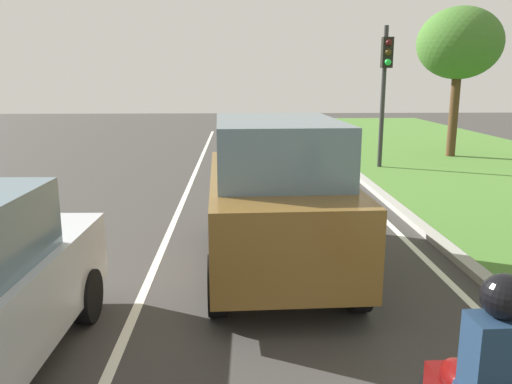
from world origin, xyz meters
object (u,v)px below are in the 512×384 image
object	(u,v)px
rider_person	(497,360)
traffic_light_near_right	(385,75)
tree_roadside_far	(459,44)
car_suv_ahead	(275,194)

from	to	relation	value
rider_person	traffic_light_near_right	distance (m)	13.61
traffic_light_near_right	rider_person	bearing A→B (deg)	-102.73
rider_person	tree_roadside_far	bearing A→B (deg)	66.81
car_suv_ahead	rider_person	world-z (taller)	car_suv_ahead
traffic_light_near_right	tree_roadside_far	size ratio (longest dim) A/B	0.84
car_suv_ahead	rider_person	bearing A→B (deg)	-79.81
tree_roadside_far	traffic_light_near_right	bearing A→B (deg)	-144.33
traffic_light_near_right	tree_roadside_far	distance (m)	4.07
car_suv_ahead	traffic_light_near_right	bearing A→B (deg)	62.96
rider_person	tree_roadside_far	distance (m)	16.87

